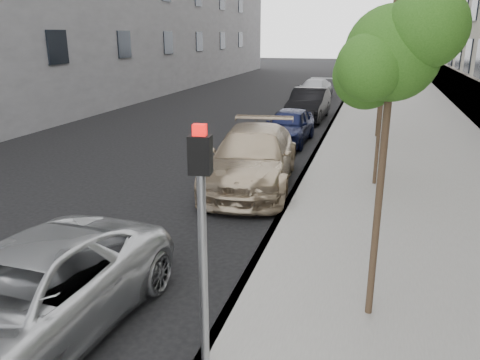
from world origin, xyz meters
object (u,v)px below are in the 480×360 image
at_px(tree_far, 385,43).
at_px(sedan_black, 309,104).
at_px(signal_pole, 202,225).
at_px(minivan, 24,299).
at_px(tree_mid, 386,59).
at_px(sedan_blue, 289,126).
at_px(suv, 253,157).
at_px(sedan_rear, 314,89).
at_px(tree_near, 395,54).

height_order(tree_far, sedan_black, tree_far).
bearing_deg(tree_far, signal_pole, -97.42).
height_order(tree_far, minivan, tree_far).
relative_size(tree_mid, signal_pole, 1.39).
bearing_deg(sedan_black, sedan_blue, -88.60).
height_order(tree_mid, minivan, tree_mid).
relative_size(tree_far, sedan_black, 0.96).
bearing_deg(minivan, sedan_blue, 88.36).
distance_m(tree_mid, signal_pole, 8.63).
xyz_separation_m(signal_pole, suv, (-1.40, 7.65, -1.24)).
relative_size(tree_mid, sedan_black, 0.92).
height_order(signal_pole, sedan_rear, signal_pole).
bearing_deg(signal_pole, sedan_blue, 88.69).
height_order(tree_near, sedan_rear, tree_near).
relative_size(minivan, sedan_rear, 1.12).
xyz_separation_m(tree_near, sedan_blue, (-3.33, 11.46, -3.16)).
relative_size(sedan_black, sedan_rear, 1.05).
bearing_deg(tree_mid, tree_far, 90.00).
xyz_separation_m(tree_mid, tree_far, (-0.00, 6.50, 0.28)).
distance_m(tree_far, sedan_rear, 12.61).
relative_size(signal_pole, suv, 0.55).
distance_m(tree_near, suv, 7.39).
bearing_deg(sedan_black, sedan_rear, 96.70).
distance_m(tree_near, minivan, 5.78).
xyz_separation_m(tree_far, minivan, (-4.48, -14.83, -3.06)).
xyz_separation_m(minivan, sedan_black, (1.16, 18.68, 0.08)).
distance_m(tree_far, minivan, 15.80).
relative_size(tree_mid, minivan, 0.86).
relative_size(tree_mid, sedan_blue, 1.08).
relative_size(tree_far, suv, 0.81).
bearing_deg(sedan_rear, tree_far, -64.29).
height_order(tree_far, sedan_rear, tree_far).
height_order(tree_near, tree_mid, tree_near).
distance_m(minivan, sedan_black, 18.71).
bearing_deg(tree_far, tree_mid, -90.00).
height_order(minivan, sedan_black, sedan_black).
bearing_deg(sedan_black, tree_far, -47.71).
xyz_separation_m(tree_near, tree_far, (0.00, 13.00, -0.09)).
distance_m(tree_mid, minivan, 9.86).
xyz_separation_m(tree_mid, sedan_blue, (-3.33, 4.96, -2.79)).
relative_size(signal_pole, minivan, 0.62).
bearing_deg(minivan, suv, 84.78).
distance_m(suv, sedan_rear, 18.69).
relative_size(minivan, sedan_blue, 1.25).
bearing_deg(sedan_black, tree_near, -77.43).
bearing_deg(signal_pole, suv, 93.02).
bearing_deg(sedan_blue, tree_far, 26.68).
bearing_deg(tree_far, suv, -114.98).
xyz_separation_m(tree_mid, signal_pole, (-1.93, -8.29, -1.42)).
relative_size(suv, sedan_black, 1.19).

